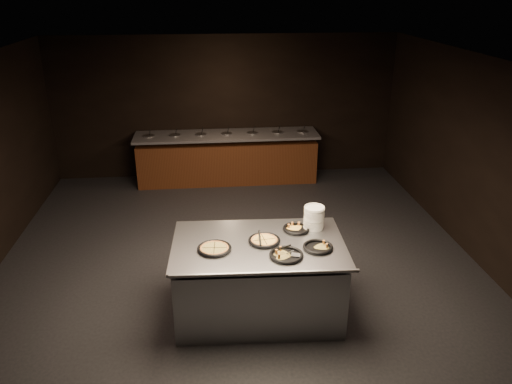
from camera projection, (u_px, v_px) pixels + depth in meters
room at (238, 177)px, 6.59m from camera, size 7.02×8.02×2.92m
salad_bar at (227, 161)px, 10.25m from camera, size 3.70×0.83×1.18m
serving_counter at (258, 280)px, 6.09m from camera, size 2.09×1.39×0.98m
plate_stack at (314, 218)px, 6.20m from camera, size 0.26×0.26×0.29m
pan_veggie_whole at (214, 248)px, 5.74m from camera, size 0.40×0.40×0.04m
pan_cheese_whole at (264, 240)px, 5.92m from camera, size 0.38×0.38×0.04m
pan_cheese_slices_a at (296, 229)px, 6.20m from camera, size 0.33×0.33×0.04m
pan_cheese_slices_b at (286, 255)px, 5.60m from camera, size 0.39×0.39×0.04m
pan_veggie_slices at (318, 247)px, 5.77m from camera, size 0.35×0.35×0.04m
server_left at (259, 238)px, 5.86m from camera, size 0.09×0.30×0.14m
server_right at (287, 250)px, 5.60m from camera, size 0.30×0.14×0.15m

